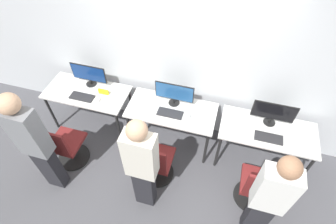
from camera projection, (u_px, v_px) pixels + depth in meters
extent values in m
plane|color=#4C4C51|center=(166.00, 156.00, 4.13)|extent=(20.00, 20.00, 0.00)
cube|color=silver|center=(181.00, 55.00, 3.55)|extent=(12.00, 0.05, 2.80)
cube|color=silver|center=(87.00, 92.00, 4.02)|extent=(1.28, 0.62, 0.02)
cylinder|color=black|center=(52.00, 113.00, 4.24)|extent=(0.04, 0.04, 0.73)
cylinder|color=black|center=(119.00, 128.00, 4.03)|extent=(0.04, 0.04, 0.73)
cylinder|color=black|center=(68.00, 91.00, 4.57)|extent=(0.04, 0.04, 0.73)
cylinder|color=black|center=(131.00, 105.00, 4.36)|extent=(0.04, 0.04, 0.73)
cylinder|color=black|center=(92.00, 84.00, 4.11)|extent=(0.16, 0.16, 0.01)
cylinder|color=black|center=(91.00, 82.00, 4.08)|extent=(0.04, 0.04, 0.08)
cube|color=black|center=(89.00, 73.00, 3.96)|extent=(0.56, 0.01, 0.28)
cube|color=navy|center=(88.00, 73.00, 3.95)|extent=(0.54, 0.01, 0.26)
cube|color=#262628|center=(82.00, 97.00, 3.92)|extent=(0.36, 0.15, 0.02)
ellipsoid|color=silver|center=(98.00, 100.00, 3.87)|extent=(0.06, 0.09, 0.03)
cylinder|color=black|center=(74.00, 157.00, 4.10)|extent=(0.48, 0.48, 0.03)
cylinder|color=black|center=(71.00, 150.00, 3.95)|extent=(0.04, 0.04, 0.37)
cube|color=maroon|center=(67.00, 142.00, 3.79)|extent=(0.44, 0.44, 0.05)
cube|color=maroon|center=(53.00, 143.00, 3.48)|extent=(0.40, 0.04, 0.44)
cube|color=#232328|center=(51.00, 167.00, 3.53)|extent=(0.25, 0.16, 0.83)
cube|color=slate|center=(28.00, 133.00, 2.96)|extent=(0.36, 0.20, 0.72)
sphere|color=tan|center=(8.00, 104.00, 2.60)|extent=(0.23, 0.23, 0.23)
cube|color=silver|center=(172.00, 110.00, 3.77)|extent=(1.28, 0.62, 0.02)
cylinder|color=black|center=(130.00, 131.00, 4.00)|extent=(0.04, 0.04, 0.73)
cylinder|color=black|center=(206.00, 149.00, 3.78)|extent=(0.04, 0.04, 0.73)
cylinder|color=black|center=(141.00, 107.00, 4.33)|extent=(0.04, 0.04, 0.73)
cylinder|color=black|center=(212.00, 122.00, 4.11)|extent=(0.04, 0.04, 0.73)
cylinder|color=black|center=(174.00, 103.00, 3.84)|extent=(0.16, 0.16, 0.01)
cylinder|color=black|center=(174.00, 101.00, 3.81)|extent=(0.04, 0.04, 0.08)
cube|color=black|center=(174.00, 92.00, 3.69)|extent=(0.56, 0.01, 0.28)
cube|color=navy|center=(174.00, 92.00, 3.68)|extent=(0.54, 0.01, 0.26)
cube|color=#262628|center=(170.00, 113.00, 3.70)|extent=(0.36, 0.15, 0.02)
ellipsoid|color=silver|center=(188.00, 116.00, 3.66)|extent=(0.06, 0.09, 0.03)
cylinder|color=black|center=(158.00, 172.00, 3.92)|extent=(0.48, 0.48, 0.03)
cylinder|color=black|center=(157.00, 166.00, 3.77)|extent=(0.04, 0.04, 0.37)
cube|color=maroon|center=(157.00, 158.00, 3.61)|extent=(0.44, 0.44, 0.05)
cube|color=maroon|center=(151.00, 161.00, 3.30)|extent=(0.40, 0.04, 0.44)
cube|color=#232328|center=(145.00, 186.00, 3.38)|extent=(0.25, 0.16, 0.78)
cube|color=silver|center=(140.00, 156.00, 2.83)|extent=(0.36, 0.20, 0.68)
sphere|color=tan|center=(137.00, 130.00, 2.49)|extent=(0.22, 0.22, 0.22)
cube|color=silver|center=(268.00, 131.00, 3.52)|extent=(1.28, 0.62, 0.02)
cylinder|color=black|center=(218.00, 152.00, 3.75)|extent=(0.04, 0.04, 0.73)
cylinder|color=black|center=(305.00, 172.00, 3.54)|extent=(0.04, 0.04, 0.73)
cylinder|color=black|center=(223.00, 125.00, 4.08)|extent=(0.04, 0.04, 0.73)
cylinder|color=black|center=(303.00, 142.00, 3.86)|extent=(0.04, 0.04, 0.73)
cylinder|color=black|center=(269.00, 122.00, 3.60)|extent=(0.16, 0.16, 0.01)
cylinder|color=black|center=(270.00, 120.00, 3.57)|extent=(0.04, 0.04, 0.08)
cube|color=black|center=(274.00, 112.00, 3.44)|extent=(0.56, 0.01, 0.28)
cube|color=black|center=(274.00, 112.00, 3.44)|extent=(0.54, 0.01, 0.26)
cube|color=#262628|center=(269.00, 138.00, 3.42)|extent=(0.36, 0.15, 0.02)
ellipsoid|color=silver|center=(289.00, 142.00, 3.36)|extent=(0.06, 0.09, 0.03)
cylinder|color=black|center=(250.00, 196.00, 3.68)|extent=(0.48, 0.48, 0.03)
cylinder|color=black|center=(254.00, 190.00, 3.53)|extent=(0.04, 0.04, 0.37)
cube|color=maroon|center=(258.00, 182.00, 3.37)|extent=(0.44, 0.44, 0.05)
cube|color=maroon|center=(263.00, 188.00, 3.06)|extent=(0.40, 0.04, 0.44)
cube|color=#232328|center=(256.00, 216.00, 3.13)|extent=(0.25, 0.16, 0.76)
cube|color=white|center=(275.00, 190.00, 2.60)|extent=(0.36, 0.20, 0.66)
sphere|color=#9E7051|center=(290.00, 168.00, 2.27)|extent=(0.22, 0.22, 0.22)
cube|color=yellow|center=(104.00, 92.00, 3.95)|extent=(0.16, 0.03, 0.08)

